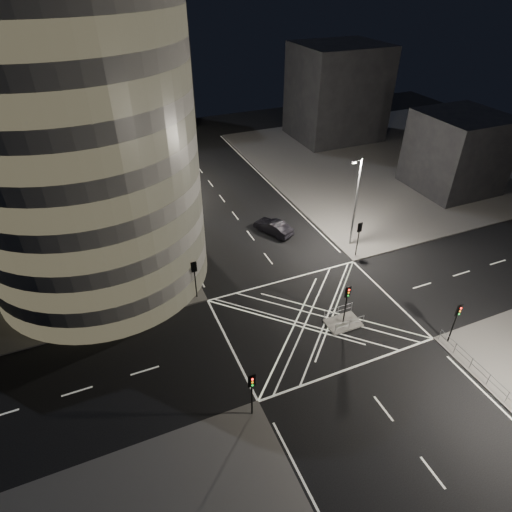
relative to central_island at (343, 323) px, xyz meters
name	(u,v)px	position (x,y,z in m)	size (l,w,h in m)	color
ground	(314,319)	(-2.00, 1.50, -0.07)	(120.00, 120.00, 0.00)	black
sidewalk_far_right	(392,160)	(27.00, 28.50, 0.00)	(42.00, 42.00, 0.15)	#5B5855
central_island	(343,323)	(0.00, 0.00, 0.00)	(3.00, 2.00, 0.15)	slate
office_tower_curved	(19,143)	(-22.74, 20.24, 12.58)	(30.00, 29.00, 27.20)	gray
office_block_rear	(18,98)	(-24.00, 43.50, 11.07)	(24.00, 16.00, 22.00)	gray
building_right_far	(337,92)	(24.00, 41.50, 7.58)	(14.00, 12.00, 15.00)	black
building_right_near	(457,152)	(28.00, 17.50, 5.08)	(10.00, 10.00, 10.00)	black
building_far_end	(137,77)	(-6.00, 59.50, 8.93)	(18.00, 8.00, 18.00)	black
tree_a	(169,253)	(-12.50, 10.50, 4.14)	(4.56, 4.56, 6.70)	black
tree_b	(154,219)	(-12.50, 16.50, 4.49)	(4.81, 4.81, 7.19)	black
tree_c	(143,190)	(-12.50, 22.50, 4.96)	(4.79, 4.79, 7.64)	black
tree_d	(133,167)	(-12.50, 28.50, 5.37)	(4.34, 4.34, 7.81)	black
tree_e	(127,160)	(-12.50, 34.50, 3.97)	(3.80, 3.80, 6.09)	black
traffic_signal_fl	(195,273)	(-10.80, 8.30, 2.84)	(0.55, 0.22, 4.00)	black
traffic_signal_nl	(252,388)	(-10.80, -5.30, 2.84)	(0.55, 0.22, 4.00)	black
traffic_signal_fr	(359,233)	(6.80, 8.30, 2.84)	(0.55, 0.22, 4.00)	black
traffic_signal_nr	(456,317)	(6.80, -5.30, 2.84)	(0.55, 0.22, 4.00)	black
traffic_signal_island	(347,298)	(0.00, 0.00, 2.84)	(0.55, 0.22, 4.00)	black
street_lamp_left_near	(171,222)	(-11.44, 13.50, 5.47)	(1.25, 0.25, 10.00)	slate
street_lamp_left_far	(137,156)	(-11.44, 31.50, 5.47)	(1.25, 0.25, 10.00)	slate
street_lamp_right_far	(356,200)	(7.44, 10.50, 5.47)	(1.25, 0.25, 10.00)	slate
railing_near_right	(498,388)	(6.30, -10.65, 0.62)	(0.06, 11.70, 1.10)	slate
railing_island_south	(349,324)	(0.00, -0.90, 0.62)	(2.80, 0.06, 1.10)	slate
railing_island_north	(338,311)	(0.00, 0.90, 0.62)	(2.80, 0.06, 1.10)	slate
sedan	(273,227)	(0.64, 16.00, 0.73)	(1.70, 4.87, 1.60)	black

